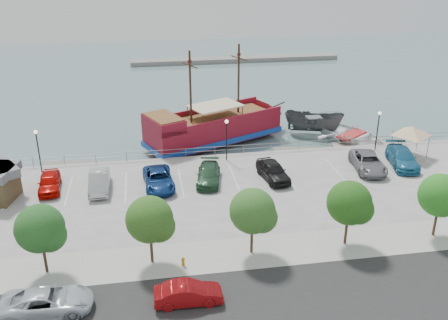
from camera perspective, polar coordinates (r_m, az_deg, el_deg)
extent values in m
plane|color=slate|center=(45.25, 1.67, -4.40)|extent=(160.00, 160.00, 0.00)
cube|color=black|center=(31.77, 7.37, -16.29)|extent=(100.00, 8.00, 0.04)
cube|color=#AAA9A0|center=(36.37, 4.71, -10.33)|extent=(100.00, 4.00, 0.05)
cylinder|color=gray|center=(51.38, 0.05, 1.57)|extent=(50.00, 0.06, 0.06)
cylinder|color=gray|center=(51.53, 0.05, 1.16)|extent=(50.00, 0.06, 0.06)
cube|color=gray|center=(98.06, 1.34, 11.42)|extent=(40.00, 3.00, 0.80)
cube|color=maroon|center=(56.54, -1.18, 3.57)|extent=(16.08, 10.89, 2.52)
cube|color=#133EA1|center=(56.83, -1.17, 2.79)|extent=(16.47, 11.28, 0.58)
cone|color=maroon|center=(61.33, 5.53, 5.09)|extent=(4.76, 5.52, 4.65)
cube|color=maroon|center=(52.93, -6.93, 4.19)|extent=(4.67, 5.61, 1.35)
cube|color=brown|center=(52.70, -6.96, 4.93)|extent=(4.33, 5.18, 0.12)
cube|color=brown|center=(56.36, -0.78, 4.91)|extent=(13.21, 9.15, 0.15)
cube|color=maroon|center=(57.88, -2.45, 5.71)|extent=(14.13, 6.68, 0.68)
cube|color=maroon|center=(54.18, 0.15, 4.45)|extent=(14.13, 6.68, 0.68)
cylinder|color=#382111|center=(56.81, 1.68, 9.18)|extent=(0.31, 0.31, 7.94)
cylinder|color=#382111|center=(53.49, -3.86, 8.22)|extent=(0.31, 0.31, 7.94)
cylinder|color=#382111|center=(56.25, 1.71, 11.57)|extent=(1.34, 2.69, 0.14)
cylinder|color=#382111|center=(52.90, -3.93, 10.74)|extent=(1.34, 2.69, 0.14)
cube|color=beige|center=(55.77, -1.03, 6.22)|extent=(6.64, 5.69, 0.12)
cylinder|color=#382111|center=(61.38, 6.06, 6.23)|extent=(2.25, 1.15, 0.57)
imported|color=#454748|center=(60.46, 10.18, 4.06)|extent=(7.41, 5.45, 2.70)
imported|color=white|center=(58.92, 14.41, 2.60)|extent=(9.26, 9.85, 1.66)
cube|color=gray|center=(53.28, -16.55, -0.69)|extent=(6.86, 3.08, 0.38)
cube|color=slate|center=(55.33, 8.91, 0.96)|extent=(6.56, 2.94, 0.36)
cube|color=gray|center=(57.91, 15.75, 1.41)|extent=(7.27, 3.18, 0.40)
cylinder|color=slate|center=(55.32, 18.64, 2.15)|extent=(0.08, 0.08, 2.29)
cylinder|color=slate|center=(56.27, 21.25, 2.13)|extent=(0.08, 0.08, 2.29)
cylinder|color=slate|center=(52.96, 19.53, 1.07)|extent=(0.08, 0.08, 2.29)
cylinder|color=slate|center=(53.95, 22.23, 1.06)|extent=(0.08, 0.08, 2.29)
pyramid|color=white|center=(53.93, 20.72, 3.61)|extent=(4.99, 4.99, 0.94)
imported|color=silver|center=(32.46, -19.57, -15.03)|extent=(5.40, 2.53, 1.49)
imported|color=maroon|center=(31.47, -4.10, -14.98)|extent=(4.21, 1.53, 1.38)
cylinder|color=#C98912|center=(34.77, -4.68, -11.59)|extent=(0.22, 0.22, 0.56)
sphere|color=#C98912|center=(34.60, -4.70, -11.19)|extent=(0.24, 0.24, 0.24)
cylinder|color=black|center=(50.24, -20.39, 0.77)|extent=(0.12, 0.12, 4.00)
sphere|color=#FFF2CC|center=(49.51, -20.74, 3.01)|extent=(0.36, 0.36, 0.36)
cylinder|color=black|center=(49.79, 0.29, 2.13)|extent=(0.12, 0.12, 4.00)
sphere|color=#FFF2CC|center=(49.06, 0.30, 4.41)|extent=(0.36, 0.36, 0.36)
cylinder|color=black|center=(54.63, 17.10, 3.04)|extent=(0.12, 0.12, 4.00)
sphere|color=#FFF2CC|center=(53.96, 17.37, 5.13)|extent=(0.36, 0.36, 0.36)
cylinder|color=#473321|center=(35.66, -19.78, -10.52)|extent=(0.20, 0.20, 2.20)
sphere|color=#204C1D|center=(34.47, -20.31, -7.34)|extent=(3.20, 3.20, 3.20)
sphere|color=#204C1D|center=(34.30, -19.30, -8.13)|extent=(2.20, 2.20, 2.20)
cylinder|color=#473321|center=(34.92, -8.29, -9.98)|extent=(0.20, 0.20, 2.20)
sphere|color=#2A5019|center=(33.71, -8.52, -6.73)|extent=(3.20, 3.20, 3.20)
sphere|color=#2A5019|center=(33.65, -7.43, -7.50)|extent=(2.20, 2.20, 2.20)
cylinder|color=#473321|center=(35.57, 3.18, -9.05)|extent=(0.20, 0.20, 2.20)
sphere|color=#2C5620|center=(34.38, 3.27, -5.83)|extent=(3.20, 3.20, 3.20)
sphere|color=#2C5620|center=(34.45, 4.34, -6.56)|extent=(2.20, 2.20, 2.20)
cylinder|color=#473321|center=(37.54, 13.78, -7.86)|extent=(0.20, 0.20, 2.20)
sphere|color=#204D15|center=(36.41, 14.13, -4.78)|extent=(3.20, 3.20, 3.20)
sphere|color=#204D15|center=(36.59, 15.11, -5.45)|extent=(2.20, 2.20, 2.20)
cylinder|color=#473321|center=(40.63, 22.99, -6.61)|extent=(0.20, 0.20, 2.20)
sphere|color=#23681B|center=(39.59, 23.52, -3.73)|extent=(3.20, 3.20, 3.20)
imported|color=#BF0803|center=(46.85, -19.34, -2.38)|extent=(2.18, 4.66, 1.54)
imported|color=#ADADAE|center=(45.58, -14.07, -2.40)|extent=(1.78, 4.93, 1.62)
imported|color=navy|center=(45.14, -7.49, -2.19)|extent=(2.87, 5.60, 1.51)
imported|color=#274E32|center=(45.71, -1.79, -1.67)|extent=(2.97, 5.33, 1.46)
imported|color=black|center=(46.41, 5.64, -1.23)|extent=(2.68, 5.16, 1.68)
imported|color=gray|center=(50.05, 16.14, -0.25)|extent=(3.32, 5.92, 1.56)
imported|color=teal|center=(52.06, 19.71, 0.26)|extent=(3.37, 6.01, 1.64)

